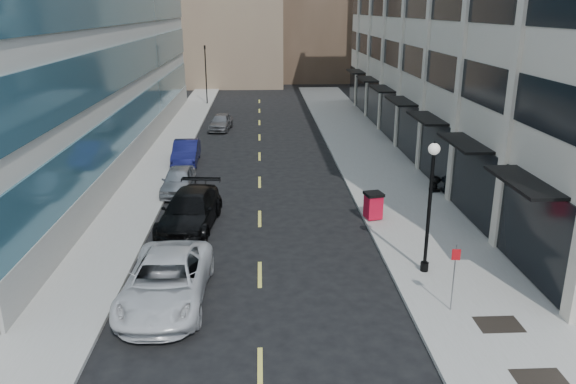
{
  "coord_description": "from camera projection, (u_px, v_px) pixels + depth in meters",
  "views": [
    {
      "loc": [
        0.13,
        -11.48,
        9.73
      ],
      "look_at": [
        1.18,
        10.02,
        2.65
      ],
      "focal_mm": 35.0,
      "sensor_mm": 36.0,
      "label": 1
    }
  ],
  "objects": [
    {
      "name": "car_grey_sedan",
      "position": [
        221.0,
        122.0,
        46.78
      ],
      "size": [
        2.11,
        4.17,
        1.36
      ],
      "primitive_type": "imported",
      "rotation": [
        0.0,
        0.0,
        -0.13
      ],
      "color": "slate",
      "rests_on": "ground"
    },
    {
      "name": "skyline_stone",
      "position": [
        394.0,
        6.0,
        74.26
      ],
      "size": [
        10.0,
        14.0,
        20.0
      ],
      "primitive_type": "cube",
      "color": "beige",
      "rests_on": "ground"
    },
    {
      "name": "lamppost",
      "position": [
        430.0,
        196.0,
        20.56
      ],
      "size": [
        0.43,
        0.43,
        5.13
      ],
      "color": "black",
      "rests_on": "sidewalk_right"
    },
    {
      "name": "urn_planter",
      "position": [
        435.0,
        182.0,
        30.65
      ],
      "size": [
        0.63,
        0.63,
        0.87
      ],
      "rotation": [
        0.0,
        0.0,
        0.09
      ],
      "color": "black",
      "rests_on": "sidewalk_right"
    },
    {
      "name": "grate_far",
      "position": [
        499.0,
        324.0,
        17.84
      ],
      "size": [
        1.4,
        1.0,
        0.01
      ],
      "primitive_type": "cube",
      "color": "black",
      "rests_on": "sidewalk_right"
    },
    {
      "name": "car_silver_sedan",
      "position": [
        179.0,
        180.0,
        30.86
      ],
      "size": [
        1.74,
        4.17,
        1.41
      ],
      "primitive_type": "imported",
      "rotation": [
        0.0,
        0.0,
        -0.02
      ],
      "color": "#92959A",
      "rests_on": "ground"
    },
    {
      "name": "sign_post",
      "position": [
        455.0,
        268.0,
        18.24
      ],
      "size": [
        0.28,
        0.07,
        2.36
      ],
      "rotation": [
        0.0,
        0.0,
        -0.12
      ],
      "color": "slate",
      "rests_on": "sidewalk_right"
    },
    {
      "name": "building_right",
      "position": [
        510.0,
        19.0,
        37.52
      ],
      "size": [
        15.3,
        46.5,
        18.25
      ],
      "color": "beige",
      "rests_on": "ground"
    },
    {
      "name": "car_blue_sedan",
      "position": [
        186.0,
        152.0,
        36.72
      ],
      "size": [
        1.67,
        4.52,
        1.48
      ],
      "primitive_type": "imported",
      "rotation": [
        0.0,
        0.0,
        0.02
      ],
      "color": "#131549",
      "rests_on": "ground"
    },
    {
      "name": "car_white_van",
      "position": [
        166.0,
        281.0,
        19.22
      ],
      "size": [
        2.87,
        5.99,
        1.65
      ],
      "primitive_type": "imported",
      "rotation": [
        0.0,
        0.0,
        -0.02
      ],
      "color": "silver",
      "rests_on": "ground"
    },
    {
      "name": "car_black_pickup",
      "position": [
        190.0,
        211.0,
        25.86
      ],
      "size": [
        2.9,
        5.95,
        1.67
      ],
      "primitive_type": "imported",
      "rotation": [
        0.0,
        0.0,
        -0.1
      ],
      "color": "black",
      "rests_on": "ground"
    },
    {
      "name": "road_centerline",
      "position": [
        260.0,
        199.0,
        30.06
      ],
      "size": [
        0.15,
        68.2,
        0.01
      ],
      "color": "#D8CC4C",
      "rests_on": "ground"
    },
    {
      "name": "traffic_signal",
      "position": [
        205.0,
        49.0,
        57.43
      ],
      "size": [
        0.66,
        0.66,
        6.98
      ],
      "color": "black",
      "rests_on": "ground"
    },
    {
      "name": "sidewalk_right",
      "position": [
        386.0,
        179.0,
        33.23
      ],
      "size": [
        5.0,
        80.0,
        0.15
      ],
      "primitive_type": "cube",
      "color": "gray",
      "rests_on": "ground"
    },
    {
      "name": "grate_mid",
      "position": [
        541.0,
        380.0,
        15.18
      ],
      "size": [
        1.4,
        1.0,
        0.01
      ],
      "primitive_type": "cube",
      "color": "black",
      "rests_on": "sidewalk_right"
    },
    {
      "name": "sidewalk_left",
      "position": [
        148.0,
        183.0,
        32.58
      ],
      "size": [
        3.0,
        80.0,
        0.15
      ],
      "primitive_type": "cube",
      "color": "gray",
      "rests_on": "ground"
    },
    {
      "name": "trash_bin",
      "position": [
        373.0,
        205.0,
        26.58
      ],
      "size": [
        0.96,
        0.99,
        1.31
      ],
      "rotation": [
        0.0,
        0.0,
        0.22
      ],
      "color": "red",
      "rests_on": "sidewalk_right"
    },
    {
      "name": "building_left",
      "position": [
        6.0,
        4.0,
        35.69
      ],
      "size": [
        16.14,
        46.0,
        20.0
      ],
      "color": "beige",
      "rests_on": "ground"
    }
  ]
}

